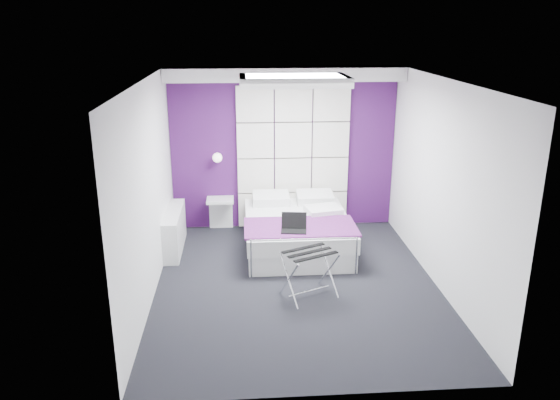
# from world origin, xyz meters

# --- Properties ---
(floor) EXTENTS (4.40, 4.40, 0.00)m
(floor) POSITION_xyz_m (0.00, 0.00, 0.00)
(floor) COLOR black
(floor) RESTS_ON ground
(ceiling) EXTENTS (4.40, 4.40, 0.00)m
(ceiling) POSITION_xyz_m (0.00, 0.00, 2.60)
(ceiling) COLOR white
(ceiling) RESTS_ON wall_back
(wall_back) EXTENTS (3.60, 0.00, 3.60)m
(wall_back) POSITION_xyz_m (0.00, 2.20, 1.30)
(wall_back) COLOR white
(wall_back) RESTS_ON floor
(wall_left) EXTENTS (0.00, 4.40, 4.40)m
(wall_left) POSITION_xyz_m (-1.80, 0.00, 1.30)
(wall_left) COLOR white
(wall_left) RESTS_ON floor
(wall_right) EXTENTS (0.00, 4.40, 4.40)m
(wall_right) POSITION_xyz_m (1.80, 0.00, 1.30)
(wall_right) COLOR white
(wall_right) RESTS_ON floor
(accent_wall) EXTENTS (3.58, 0.02, 2.58)m
(accent_wall) POSITION_xyz_m (0.00, 2.19, 1.30)
(accent_wall) COLOR #3E114B
(accent_wall) RESTS_ON wall_back
(soffit) EXTENTS (3.58, 0.50, 0.20)m
(soffit) POSITION_xyz_m (0.00, 1.95, 2.50)
(soffit) COLOR silver
(soffit) RESTS_ON wall_back
(headboard) EXTENTS (1.80, 0.08, 2.30)m
(headboard) POSITION_xyz_m (0.15, 2.14, 1.17)
(headboard) COLOR silver
(headboard) RESTS_ON wall_back
(skylight) EXTENTS (1.36, 0.86, 0.12)m
(skylight) POSITION_xyz_m (0.00, 0.60, 2.55)
(skylight) COLOR white
(skylight) RESTS_ON ceiling
(wall_lamp) EXTENTS (0.15, 0.15, 0.15)m
(wall_lamp) POSITION_xyz_m (-1.05, 2.06, 1.22)
(wall_lamp) COLOR white
(wall_lamp) RESTS_ON wall_back
(radiator) EXTENTS (0.22, 1.20, 0.60)m
(radiator) POSITION_xyz_m (-1.69, 1.30, 0.30)
(radiator) COLOR silver
(radiator) RESTS_ON floor
(bed) EXTENTS (1.56, 1.88, 0.67)m
(bed) POSITION_xyz_m (0.12, 1.20, 0.28)
(bed) COLOR silver
(bed) RESTS_ON floor
(nightstand) EXTENTS (0.43, 0.33, 0.05)m
(nightstand) POSITION_xyz_m (-1.03, 2.02, 0.52)
(nightstand) COLOR silver
(nightstand) RESTS_ON wall_back
(luggage_rack) EXTENTS (0.60, 0.44, 0.59)m
(luggage_rack) POSITION_xyz_m (0.12, -0.30, 0.30)
(luggage_rack) COLOR silver
(luggage_rack) RESTS_ON floor
(laptop) EXTENTS (0.34, 0.24, 0.25)m
(laptop) POSITION_xyz_m (0.01, 0.59, 0.59)
(laptop) COLOR black
(laptop) RESTS_ON bed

